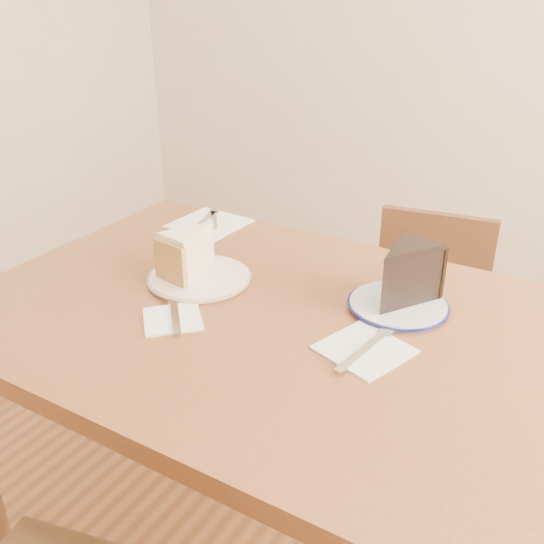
{
  "coord_description": "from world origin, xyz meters",
  "views": [
    {
      "loc": [
        0.51,
        -0.86,
        1.33
      ],
      "look_at": [
        -0.04,
        0.07,
        0.8
      ],
      "focal_mm": 40.0,
      "sensor_mm": 36.0,
      "label": 1
    }
  ],
  "objects": [
    {
      "name": "chair_far",
      "position": [
        0.13,
        0.59,
        0.42
      ],
      "size": [
        0.42,
        0.42,
        0.75
      ],
      "rotation": [
        0.0,
        0.0,
        3.28
      ],
      "color": "#321A0F",
      "rests_on": "ground"
    },
    {
      "name": "fork_spare",
      "position": [
        -0.38,
        0.34,
        0.76
      ],
      "size": [
        0.09,
        0.12,
        0.0
      ],
      "primitive_type": "cube",
      "rotation": [
        0.0,
        0.0,
        0.64
      ],
      "color": "silver",
      "rests_on": "napkin_spare"
    },
    {
      "name": "carrot_cake",
      "position": [
        -0.23,
        0.05,
        0.8
      ],
      "size": [
        0.1,
        0.13,
        0.09
      ],
      "primitive_type": null,
      "rotation": [
        0.0,
        0.0,
        -0.18
      ],
      "color": "#FBEACF",
      "rests_on": "plate_cream"
    },
    {
      "name": "plate_cream",
      "position": [
        -0.21,
        0.04,
        0.76
      ],
      "size": [
        0.21,
        0.21,
        0.01
      ],
      "primitive_type": "cylinder",
      "color": "white",
      "rests_on": "table"
    },
    {
      "name": "plate_navy",
      "position": [
        0.2,
        0.14,
        0.76
      ],
      "size": [
        0.19,
        0.19,
        0.01
      ],
      "primitive_type": "cylinder",
      "color": "silver",
      "rests_on": "table"
    },
    {
      "name": "chocolate_cake",
      "position": [
        0.2,
        0.14,
        0.81
      ],
      "size": [
        0.12,
        0.15,
        0.1
      ],
      "primitive_type": null,
      "rotation": [
        0.0,
        0.0,
        2.91
      ],
      "color": "black",
      "rests_on": "plate_navy"
    },
    {
      "name": "napkin_navy",
      "position": [
        0.2,
        -0.03,
        0.75
      ],
      "size": [
        0.17,
        0.17,
        0.0
      ],
      "primitive_type": "cube",
      "rotation": [
        0.0,
        0.0,
        -0.32
      ],
      "color": "white",
      "rests_on": "table"
    },
    {
      "name": "knife_navy",
      "position": [
        0.2,
        -0.03,
        0.76
      ],
      "size": [
        0.04,
        0.17,
        0.0
      ],
      "primitive_type": "cube",
      "rotation": [
        0.0,
        0.0,
        -0.15
      ],
      "color": "silver",
      "rests_on": "napkin_navy"
    },
    {
      "name": "napkin_spare",
      "position": [
        -0.38,
        0.31,
        0.75
      ],
      "size": [
        0.18,
        0.18,
        0.0
      ],
      "primitive_type": "cube",
      "rotation": [
        0.0,
        0.0,
        -0.06
      ],
      "color": "white",
      "rests_on": "table"
    },
    {
      "name": "napkin_cream",
      "position": [
        -0.15,
        -0.12,
        0.75
      ],
      "size": [
        0.15,
        0.15,
        0.0
      ],
      "primitive_type": "cube",
      "rotation": [
        0.0,
        0.0,
        0.77
      ],
      "color": "white",
      "rests_on": "table"
    },
    {
      "name": "fork_cream",
      "position": [
        -0.15,
        -0.11,
        0.76
      ],
      "size": [
        0.1,
        0.11,
        0.0
      ],
      "primitive_type": "cube",
      "rotation": [
        0.0,
        0.0,
        0.74
      ],
      "color": "silver",
      "rests_on": "napkin_cream"
    },
    {
      "name": "table",
      "position": [
        0.0,
        0.0,
        0.65
      ],
      "size": [
        1.2,
        0.8,
        0.75
      ],
      "color": "#4C2714",
      "rests_on": "ground"
    },
    {
      "name": "knife_spare",
      "position": [
        -0.39,
        0.3,
        0.76
      ],
      "size": [
        0.05,
        0.16,
        0.0
      ],
      "primitive_type": "cube",
      "rotation": [
        0.0,
        0.0,
        0.23
      ],
      "color": "silver",
      "rests_on": "napkin_spare"
    }
  ]
}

